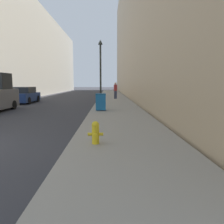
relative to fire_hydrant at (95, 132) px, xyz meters
The scene contains 7 objects.
sidewalk_right 17.53m from the fire_hydrant, 86.90° to the left, with size 3.47×60.00×0.14m.
building_right_stone 28.73m from the fire_hydrant, 70.99° to the left, with size 12.00×60.00×20.77m.
fire_hydrant is the anchor object (origin of this frame).
trash_bin 7.81m from the fire_hydrant, 90.83° to the left, with size 0.65×0.66×1.08m.
lamppost 12.19m from the fire_hydrant, 91.26° to the left, with size 0.38×0.38×5.19m.
parked_sedan_near 16.64m from the fire_hydrant, 117.37° to the left, with size 1.91×4.13×1.52m.
pedestrian_on_sidewalk 18.40m from the fire_hydrant, 86.36° to the left, with size 0.37×0.24×1.81m.
Camera 1 is at (5.14, -5.63, 1.88)m, focal length 35.00 mm.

